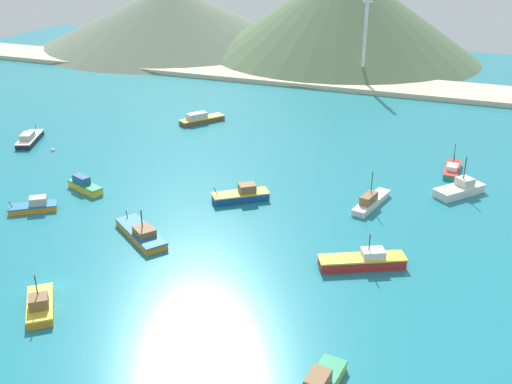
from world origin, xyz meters
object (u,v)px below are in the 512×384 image
(fishing_boat_4, at_px, (29,139))
(buoy_0, at_px, (53,150))
(fishing_boat_2, at_px, (201,119))
(fishing_boat_6, at_px, (40,305))
(fishing_boat_8, at_px, (242,195))
(fishing_boat_10, at_px, (141,233))
(fishing_boat_9, at_px, (371,201))
(fishing_boat_3, at_px, (452,169))
(fishing_boat_11, at_px, (363,261))
(fishing_boat_0, at_px, (320,384))
(fishing_boat_7, at_px, (460,189))
(radio_tower, at_px, (365,34))
(fishing_boat_5, at_px, (84,185))
(fishing_boat_1, at_px, (34,206))

(fishing_boat_4, xyz_separation_m, buoy_0, (7.37, -2.26, -0.66))
(fishing_boat_2, height_order, fishing_boat_6, fishing_boat_6)
(fishing_boat_8, height_order, fishing_boat_10, fishing_boat_10)
(fishing_boat_4, xyz_separation_m, fishing_boat_9, (69.05, -4.35, 0.01))
(fishing_boat_3, distance_m, fishing_boat_6, 71.29)
(fishing_boat_2, relative_size, fishing_boat_3, 1.20)
(fishing_boat_6, relative_size, buoy_0, 9.11)
(fishing_boat_10, bearing_deg, fishing_boat_4, 147.95)
(fishing_boat_11, bearing_deg, fishing_boat_4, 162.64)
(fishing_boat_0, xyz_separation_m, fishing_boat_8, (-22.97, 36.13, 0.05))
(fishing_boat_0, bearing_deg, fishing_boat_6, 178.57)
(fishing_boat_3, bearing_deg, fishing_boat_7, -78.12)
(radio_tower, bearing_deg, buoy_0, -121.11)
(fishing_boat_8, xyz_separation_m, radio_tower, (1.60, 80.28, 12.47))
(fishing_boat_5, bearing_deg, fishing_boat_7, 20.07)
(fishing_boat_1, bearing_deg, fishing_boat_9, 23.12)
(fishing_boat_9, height_order, buoy_0, fishing_boat_9)
(fishing_boat_1, xyz_separation_m, fishing_boat_4, (-21.90, 24.48, 0.05))
(fishing_boat_1, relative_size, buoy_0, 8.67)
(fishing_boat_2, distance_m, fishing_boat_7, 58.70)
(fishing_boat_9, bearing_deg, fishing_boat_8, -164.59)
(fishing_boat_9, xyz_separation_m, fishing_boat_10, (-27.50, -21.66, -0.12))
(fishing_boat_4, bearing_deg, fishing_boat_10, -32.05)
(buoy_0, xyz_separation_m, radio_tower, (43.99, 72.88, 13.24))
(fishing_boat_0, height_order, fishing_boat_10, fishing_boat_10)
(fishing_boat_3, relative_size, fishing_boat_6, 1.10)
(fishing_boat_0, height_order, fishing_boat_4, fishing_boat_0)
(fishing_boat_9, distance_m, buoy_0, 61.72)
(fishing_boat_5, xyz_separation_m, fishing_boat_7, (57.02, 20.83, -0.01))
(fishing_boat_0, xyz_separation_m, fishing_boat_11, (-0.99, 23.38, 0.01))
(fishing_boat_0, xyz_separation_m, fishing_boat_9, (-3.68, 41.45, -0.05))
(buoy_0, bearing_deg, fishing_boat_3, 12.93)
(fishing_boat_3, xyz_separation_m, fishing_boat_10, (-38.03, -40.33, 0.06))
(fishing_boat_3, bearing_deg, fishing_boat_5, -151.59)
(fishing_boat_0, xyz_separation_m, fishing_boat_1, (-50.83, 21.32, -0.10))
(fishing_boat_9, height_order, fishing_boat_11, fishing_boat_9)
(fishing_boat_1, distance_m, fishing_boat_2, 48.83)
(fishing_boat_7, bearing_deg, fishing_boat_5, -159.93)
(fishing_boat_4, distance_m, fishing_boat_6, 60.20)
(fishing_boat_6, height_order, fishing_boat_10, fishing_boat_6)
(fishing_boat_7, height_order, fishing_boat_9, fishing_boat_7)
(fishing_boat_10, height_order, buoy_0, fishing_boat_10)
(fishing_boat_6, bearing_deg, fishing_boat_4, 131.65)
(fishing_boat_1, bearing_deg, fishing_boat_8, 28.00)
(fishing_boat_3, xyz_separation_m, fishing_boat_5, (-55.13, -29.82, 0.28))
(fishing_boat_0, height_order, fishing_boat_7, fishing_boat_7)
(fishing_boat_4, distance_m, fishing_boat_5, 28.95)
(fishing_boat_0, xyz_separation_m, fishing_boat_2, (-46.84, 69.99, 0.00))
(fishing_boat_2, bearing_deg, fishing_boat_9, -33.48)
(fishing_boat_4, relative_size, buoy_0, 12.12)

